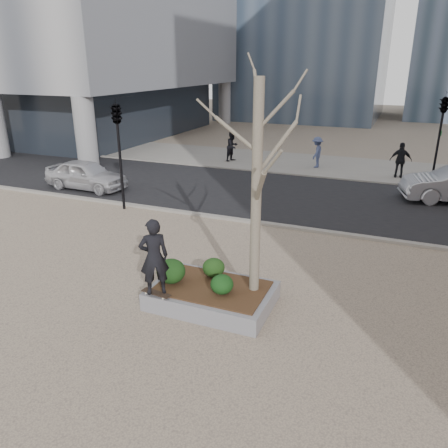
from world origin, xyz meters
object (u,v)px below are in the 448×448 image
at_px(skateboarder, 154,257).
at_px(police_car, 86,175).
at_px(skateboard, 156,294).
at_px(planter, 212,296).

distance_m(skateboarder, police_car, 12.16).
distance_m(skateboard, police_car, 12.14).
bearing_deg(skateboarder, planter, 179.82).
distance_m(planter, police_car, 12.43).
relative_size(skateboard, police_car, 0.19).
height_order(skateboard, police_car, police_car).
bearing_deg(planter, police_car, 142.94).
xyz_separation_m(planter, skateboard, (-1.10, -0.86, 0.26)).
bearing_deg(planter, skateboarder, -141.95).
relative_size(skateboarder, police_car, 0.47).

